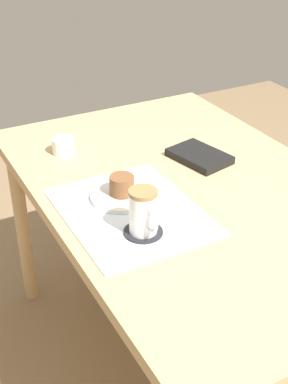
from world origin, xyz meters
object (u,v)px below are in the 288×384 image
coffee_mug (144,212)px  small_book (199,156)px  pastry_plate (122,196)px  sugar_bowl (63,146)px  pastry (122,185)px  dining_table (190,208)px

coffee_mug → small_book: (-0.27, 0.34, -0.05)m
pastry_plate → sugar_bowl: 0.34m
pastry → coffee_mug: 0.18m
dining_table → pastry_plate: bearing=-99.2°
sugar_bowl → small_book: (0.24, 0.35, -0.01)m
coffee_mug → pastry_plate: bearing=171.1°
small_book → pastry_plate: bearing=-85.4°
small_book → sugar_bowl: bearing=-136.7°
dining_table → sugar_bowl: size_ratio=18.26×
pastry → sugar_bowl: pastry is taller
pastry_plate → dining_table: bearing=80.8°
dining_table → sugar_bowl: sugar_bowl is taller
dining_table → small_book: 0.19m
pastry_plate → small_book: small_book is taller
coffee_mug → sugar_bowl: coffee_mug is taller
pastry_plate → coffee_mug: bearing=-8.9°
pastry_plate → coffee_mug: (0.18, -0.03, 0.06)m
pastry_plate → pastry: (0.00, 0.00, 0.03)m
sugar_bowl → pastry: bearing=7.0°
coffee_mug → pastry: bearing=171.1°
pastry_plate → small_book: (-0.10, 0.31, 0.00)m
pastry → small_book: 0.33m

